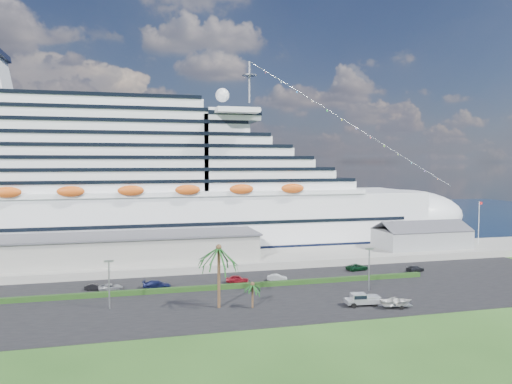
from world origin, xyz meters
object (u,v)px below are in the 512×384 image
object	(u,v)px
cruise_ship	(140,191)
boat_trailer	(397,301)
pickup_truck	(362,299)
parked_car_3	(157,284)

from	to	relation	value
cruise_ship	boat_trailer	bearing A→B (deg)	-59.12
pickup_truck	boat_trailer	distance (m)	5.75
cruise_ship	parked_car_3	distance (m)	46.92
parked_car_3	cruise_ship	bearing A→B (deg)	15.56
pickup_truck	parked_car_3	bearing A→B (deg)	148.07
cruise_ship	boat_trailer	world-z (taller)	cruise_ship
cruise_ship	parked_car_3	xyz separation A→B (m)	(2.06, -44.14, -15.79)
boat_trailer	pickup_truck	bearing A→B (deg)	150.55
parked_car_3	boat_trailer	world-z (taller)	boat_trailer
boat_trailer	parked_car_3	bearing A→B (deg)	148.39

